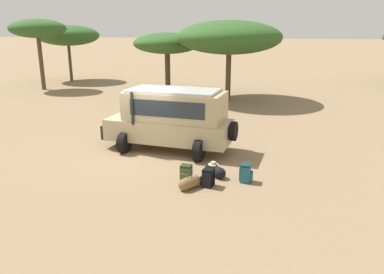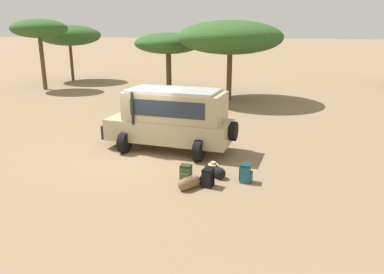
# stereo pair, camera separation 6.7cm
# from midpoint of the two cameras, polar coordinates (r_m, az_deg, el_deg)

# --- Properties ---
(ground_plane) EXTENTS (320.00, 320.00, 0.00)m
(ground_plane) POSITION_cam_midpoint_polar(r_m,az_deg,el_deg) (14.65, -7.44, -2.56)
(ground_plane) COLOR #8C7051
(safari_vehicle) EXTENTS (5.42, 2.97, 2.44)m
(safari_vehicle) POSITION_cam_midpoint_polar(r_m,az_deg,el_deg) (14.75, -2.93, 2.92)
(safari_vehicle) COLOR tan
(safari_vehicle) RESTS_ON ground_plane
(backpack_beside_front_wheel) EXTENTS (0.42, 0.38, 0.59)m
(backpack_beside_front_wheel) POSITION_cam_midpoint_polar(r_m,az_deg,el_deg) (12.00, 8.34, -5.48)
(backpack_beside_front_wheel) COLOR #235B6B
(backpack_beside_front_wheel) RESTS_ON ground_plane
(backpack_cluster_center) EXTENTS (0.44, 0.43, 0.57)m
(backpack_cluster_center) POSITION_cam_midpoint_polar(r_m,az_deg,el_deg) (11.58, 2.57, -6.21)
(backpack_cluster_center) COLOR black
(backpack_cluster_center) RESTS_ON ground_plane
(backpack_near_rear_wheel) EXTENTS (0.36, 0.41, 0.52)m
(backpack_near_rear_wheel) POSITION_cam_midpoint_polar(r_m,az_deg,el_deg) (12.00, -0.79, -5.50)
(backpack_near_rear_wheel) COLOR #42562D
(backpack_near_rear_wheel) RESTS_ON ground_plane
(duffel_bag_low_black_case) EXTENTS (0.78, 0.71, 0.47)m
(duffel_bag_low_black_case) POSITION_cam_midpoint_polar(r_m,az_deg,el_deg) (12.38, 3.66, -5.14)
(duffel_bag_low_black_case) COLOR black
(duffel_bag_low_black_case) RESTS_ON ground_plane
(duffel_bag_soft_canvas) EXTENTS (0.60, 0.74, 0.47)m
(duffel_bag_soft_canvas) POSITION_cam_midpoint_polar(r_m,az_deg,el_deg) (11.45, -0.27, -6.97)
(duffel_bag_soft_canvas) COLOR brown
(duffel_bag_soft_canvas) RESTS_ON ground_plane
(acacia_tree_far_left) EXTENTS (5.67, 5.02, 4.93)m
(acacia_tree_far_left) POSITION_cam_midpoint_polar(r_m,az_deg,el_deg) (36.18, -18.15, 14.49)
(acacia_tree_far_left) COLOR brown
(acacia_tree_far_left) RESTS_ON ground_plane
(acacia_tree_left_mid) EXTENTS (4.40, 3.75, 5.35)m
(acacia_tree_left_mid) POSITION_cam_midpoint_polar(r_m,az_deg,el_deg) (31.71, -22.23, 14.99)
(acacia_tree_left_mid) COLOR brown
(acacia_tree_left_mid) RESTS_ON ground_plane
(acacia_tree_centre_back) EXTENTS (5.00, 5.25, 4.36)m
(acacia_tree_centre_back) POSITION_cam_midpoint_polar(r_m,az_deg,el_deg) (28.80, -3.56, 14.03)
(acacia_tree_centre_back) COLOR brown
(acacia_tree_centre_back) RESTS_ON ground_plane
(acacia_tree_right_mid) EXTENTS (6.82, 6.99, 5.18)m
(acacia_tree_right_mid) POSITION_cam_midpoint_polar(r_m,az_deg,el_deg) (25.21, 5.94, 14.86)
(acacia_tree_right_mid) COLOR brown
(acacia_tree_right_mid) RESTS_ON ground_plane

